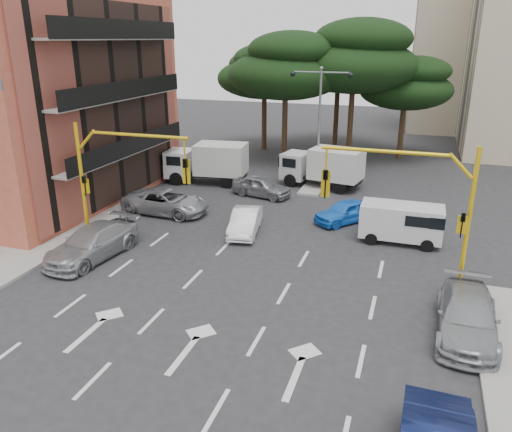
# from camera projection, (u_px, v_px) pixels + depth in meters

# --- Properties ---
(ground) EXTENTS (120.00, 120.00, 0.00)m
(ground) POSITION_uv_depth(u_px,v_px,m) (237.00, 286.00, 20.57)
(ground) COLOR #28282B
(ground) RESTS_ON ground
(median_strip) EXTENTS (1.40, 6.00, 0.15)m
(median_strip) POSITION_uv_depth(u_px,v_px,m) (317.00, 183.00, 34.84)
(median_strip) COLOR gray
(median_strip) RESTS_ON ground
(apartment_orange) EXTENTS (15.19, 16.15, 13.70)m
(apartment_orange) POSITION_uv_depth(u_px,v_px,m) (8.00, 86.00, 30.72)
(apartment_orange) COLOR #A75134
(apartment_orange) RESTS_ON ground
(apartment_beige_far) EXTENTS (16.20, 12.15, 16.70)m
(apartment_beige_far) POSITION_uv_depth(u_px,v_px,m) (493.00, 51.00, 53.24)
(apartment_beige_far) COLOR #C6AD95
(apartment_beige_far) RESTS_ON ground
(pine_left_near) EXTENTS (9.15, 9.15, 10.23)m
(pine_left_near) POSITION_uv_depth(u_px,v_px,m) (286.00, 66.00, 38.79)
(pine_left_near) COLOR #382616
(pine_left_near) RESTS_ON ground
(pine_center) EXTENTS (9.98, 9.98, 11.16)m
(pine_center) POSITION_uv_depth(u_px,v_px,m) (355.00, 56.00, 38.87)
(pine_center) COLOR #382616
(pine_center) RESTS_ON ground
(pine_left_far) EXTENTS (8.32, 8.32, 9.30)m
(pine_left_far) POSITION_uv_depth(u_px,v_px,m) (265.00, 71.00, 43.49)
(pine_left_far) COLOR #382616
(pine_left_far) RESTS_ON ground
(pine_right) EXTENTS (7.49, 7.49, 8.37)m
(pine_right) POSITION_uv_depth(u_px,v_px,m) (407.00, 83.00, 40.17)
(pine_right) COLOR #382616
(pine_right) RESTS_ON ground
(pine_back) EXTENTS (9.15, 9.15, 10.23)m
(pine_back) POSITION_uv_depth(u_px,v_px,m) (340.00, 62.00, 44.16)
(pine_back) COLOR #382616
(pine_back) RESTS_ON ground
(signal_mast_right) EXTENTS (5.79, 0.37, 6.00)m
(signal_mast_right) POSITION_uv_depth(u_px,v_px,m) (421.00, 198.00, 19.02)
(signal_mast_right) COLOR yellow
(signal_mast_right) RESTS_ON ground
(signal_mast_left) EXTENTS (5.79, 0.37, 6.00)m
(signal_mast_left) POSITION_uv_depth(u_px,v_px,m) (113.00, 170.00, 23.05)
(signal_mast_left) COLOR yellow
(signal_mast_left) RESTS_ON ground
(street_lamp_center) EXTENTS (4.16, 0.36, 7.77)m
(street_lamp_center) POSITION_uv_depth(u_px,v_px,m) (320.00, 105.00, 33.04)
(street_lamp_center) COLOR slate
(street_lamp_center) RESTS_ON median_strip
(car_white_hatch) EXTENTS (1.98, 3.99, 1.26)m
(car_white_hatch) POSITION_uv_depth(u_px,v_px,m) (245.00, 221.00, 25.99)
(car_white_hatch) COLOR white
(car_white_hatch) RESTS_ON ground
(car_blue_compact) EXTENTS (3.51, 3.77, 1.26)m
(car_blue_compact) POSITION_uv_depth(u_px,v_px,m) (346.00, 211.00, 27.49)
(car_blue_compact) COLOR blue
(car_blue_compact) RESTS_ON ground
(car_silver_wagon) EXTENTS (2.67, 5.29, 1.47)m
(car_silver_wagon) POSITION_uv_depth(u_px,v_px,m) (92.00, 243.00, 23.00)
(car_silver_wagon) COLOR #999CA1
(car_silver_wagon) RESTS_ON ground
(car_silver_cross_a) EXTENTS (5.15, 2.55, 1.40)m
(car_silver_cross_a) POSITION_uv_depth(u_px,v_px,m) (166.00, 202.00, 28.88)
(car_silver_cross_a) COLOR #96989D
(car_silver_cross_a) RESTS_ON ground
(car_silver_cross_b) EXTENTS (4.15, 2.41, 1.33)m
(car_silver_cross_b) POSITION_uv_depth(u_px,v_px,m) (261.00, 186.00, 32.02)
(car_silver_cross_b) COLOR #919399
(car_silver_cross_b) RESTS_ON ground
(car_silver_parked) EXTENTS (2.11, 4.88, 1.40)m
(car_silver_parked) POSITION_uv_depth(u_px,v_px,m) (467.00, 316.00, 17.01)
(car_silver_parked) COLOR #919398
(car_silver_parked) RESTS_ON ground
(van_white) EXTENTS (3.94, 1.79, 1.97)m
(van_white) POSITION_uv_depth(u_px,v_px,m) (401.00, 223.00, 24.71)
(van_white) COLOR silver
(van_white) RESTS_ON ground
(box_truck_a) EXTENTS (5.94, 3.04, 2.80)m
(box_truck_a) POSITION_uv_depth(u_px,v_px,m) (207.00, 163.00, 34.80)
(box_truck_a) COLOR silver
(box_truck_a) RESTS_ON ground
(box_truck_b) EXTENTS (5.86, 3.30, 2.72)m
(box_truck_b) POSITION_uv_depth(u_px,v_px,m) (322.00, 167.00, 33.83)
(box_truck_b) COLOR silver
(box_truck_b) RESTS_ON ground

